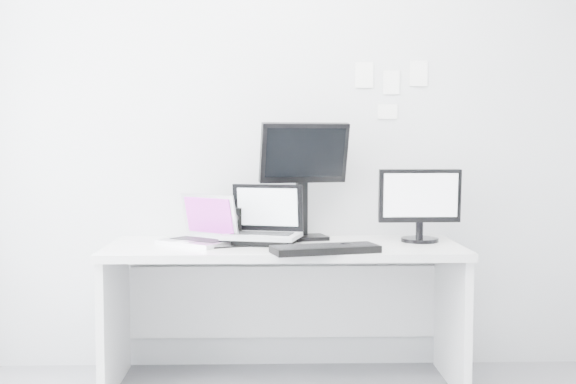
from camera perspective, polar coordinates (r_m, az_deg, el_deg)
name	(u,v)px	position (r m, az deg, el deg)	size (l,w,h in m)	color
back_wall	(283,124)	(4.07, -0.42, 5.28)	(3.60, 3.60, 0.00)	#B3B5B8
desk	(284,315)	(3.83, -0.31, -9.50)	(1.80, 0.70, 0.73)	silver
macbook	(196,218)	(3.77, -7.14, -2.04)	(0.36, 0.27, 0.27)	silver
speaker	(234,224)	(3.92, -4.24, -2.49)	(0.09, 0.09, 0.17)	black
dell_laptop	(262,214)	(3.75, -2.05, -1.70)	(0.38, 0.29, 0.31)	#9D9FA4
rear_monitor	(303,180)	(3.91, 1.19, 0.96)	(0.47, 0.17, 0.64)	black
samsung_monitor	(420,204)	(3.90, 10.21, -0.93)	(0.43, 0.20, 0.40)	black
keyboard	(325,249)	(3.49, 2.90, -4.44)	(0.51, 0.18, 0.03)	black
mouse	(345,246)	(3.56, 4.48, -4.23)	(0.12, 0.08, 0.04)	black
wall_note_0	(364,75)	(4.12, 5.94, 9.01)	(0.10, 0.00, 0.14)	white
wall_note_1	(391,82)	(4.13, 8.02, 8.42)	(0.09, 0.00, 0.13)	white
wall_note_2	(419,73)	(4.17, 10.09, 9.05)	(0.10, 0.00, 0.14)	white
wall_note_3	(387,112)	(4.12, 7.72, 6.20)	(0.11, 0.00, 0.08)	white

